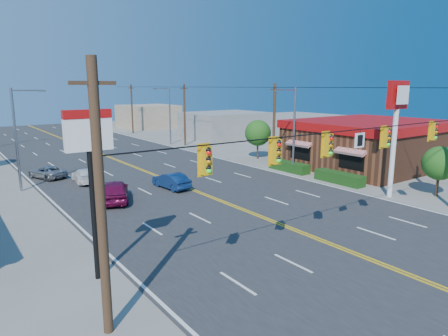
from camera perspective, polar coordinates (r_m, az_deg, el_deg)
ground at (r=21.56m, az=15.97°, el=-10.94°), size 160.00×160.00×0.00m
road at (r=36.69m, az=-9.30°, el=-1.26°), size 20.00×120.00×0.06m
signal_span at (r=20.15m, az=16.52°, el=1.93°), size 24.32×0.34×9.00m
kfc at (r=43.54m, az=20.02°, el=3.35°), size 16.30×12.40×4.70m
kfc_pylon at (r=31.43m, az=23.37°, el=6.90°), size 2.20×0.36×8.50m
pizza_hut_sign at (r=17.04m, az=-18.58°, el=1.12°), size 1.90×0.30×6.85m
streetlight_se at (r=37.50m, az=9.78°, el=5.94°), size 2.55×0.25×8.00m
streetlight_ne at (r=56.86m, az=-7.92°, el=7.87°), size 2.55×0.25×8.00m
streetlight_sw at (r=34.62m, az=-27.31°, el=4.36°), size 2.55×0.25×8.00m
utility_pole_near at (r=41.35m, az=7.16°, el=6.10°), size 0.28×0.28×8.40m
utility_pole_mid at (r=55.82m, az=-5.65°, el=7.54°), size 0.28×0.28×8.40m
utility_pole_far at (r=71.90m, az=-13.01°, el=8.20°), size 0.28×0.28×8.40m
tree_kfc_rear at (r=45.31m, az=4.86°, el=5.01°), size 2.94×2.94×4.41m
tree_kfc_front at (r=33.54m, az=28.45°, el=0.59°), size 2.52×2.52×3.78m
bld_east_mid at (r=64.70m, az=0.11°, el=6.19°), size 12.00×10.00×4.00m
bld_east_far at (r=82.09m, az=-10.77°, el=7.28°), size 10.00×10.00×4.40m
car_magenta at (r=29.41m, az=-15.30°, el=-3.26°), size 3.37×4.88×1.54m
car_blue at (r=32.23m, az=-7.54°, el=-1.90°), size 1.66×3.95×1.27m
car_white at (r=36.01m, az=-19.29°, el=-1.10°), size 2.02×4.22×1.19m
car_silver at (r=38.91m, az=-23.98°, el=-0.61°), size 3.11×4.32×1.09m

